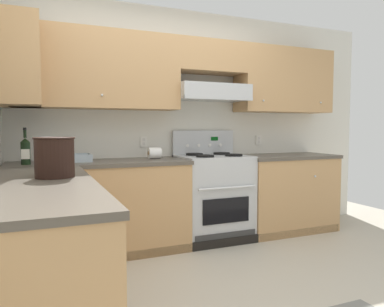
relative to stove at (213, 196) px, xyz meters
The scene contains 9 objects.
ground_plane 1.44m from the stove, 112.68° to the right, with size 7.04×7.04×0.00m, color #B2AA99.
wall_back 1.04m from the stove, 112.91° to the left, with size 4.68×0.57×2.55m.
counter_back_run 0.34m from the stove, behind, with size 3.60×0.65×0.91m.
counter_left_run 2.17m from the stove, 144.53° to the right, with size 0.63×1.91×0.91m.
stove is the anchor object (origin of this frame).
wine_bottle 1.96m from the stove, behind, with size 0.08×0.08×0.32m.
bowl 1.55m from the stove, behind, with size 0.36×0.26×0.07m.
bucket 2.07m from the stove, 147.42° to the right, with size 0.26×0.26×0.26m.
paper_towel_roll 0.82m from the stove, behind, with size 0.13×0.12×0.12m.
Camera 1 is at (-1.25, -2.34, 1.23)m, focal length 34.35 mm.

